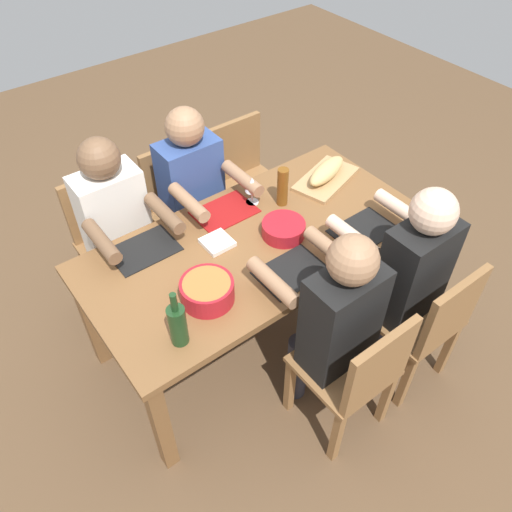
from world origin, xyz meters
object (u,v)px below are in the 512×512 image
chair_far_right (245,177)px  diner_near_right (407,270)px  chair_near_center (357,372)px  diner_far_center (195,191)px  diner_near_center (334,318)px  serving_bowl_salad (284,228)px  bread_loaf (327,171)px  dining_table (256,253)px  cutting_board (326,179)px  wine_bottle (178,324)px  chair_near_right (426,321)px  wine_glass (252,185)px  diner_far_left (119,225)px  chair_far_left (111,236)px  serving_bowl_fruit (207,290)px  chair_far_center (182,204)px  beer_bottle (283,187)px  napkin_stack (217,242)px

chair_far_right → diner_near_right: size_ratio=0.71×
chair_near_center → diner_far_center: (-0.00, 1.33, 0.21)m
diner_near_center → serving_bowl_salad: diner_near_center is taller
diner_far_center → bread_loaf: (0.62, -0.41, 0.11)m
dining_table → cutting_board: cutting_board is taller
dining_table → wine_bottle: (-0.62, -0.30, 0.20)m
chair_near_right → cutting_board: bearing=81.3°
bread_loaf → wine_bottle: size_ratio=1.10×
chair_near_center → wine_glass: size_ratio=5.12×
diner_far_left → wine_glass: (0.65, -0.32, 0.16)m
chair_near_center → serving_bowl_salad: (0.14, 0.71, 0.30)m
chair_far_right → chair_far_left: (-0.96, 0.00, 0.00)m
chair_far_right → dining_table: bearing=-122.5°
diner_near_right → bread_loaf: diner_near_right is taller
serving_bowl_fruit → diner_far_center: bearing=61.7°
chair_far_center → diner_far_center: diner_far_center is taller
chair_near_center → beer_bottle: bearing=72.2°
chair_far_right → serving_bowl_fruit: (-0.89, -0.93, 0.32)m
serving_bowl_fruit → napkin_stack: size_ratio=1.72×
serving_bowl_fruit → cutting_board: (1.03, 0.34, -0.05)m
cutting_board → dining_table: bearing=-165.5°
serving_bowl_fruit → diner_far_left: bearing=96.0°
diner_near_right → diner_far_left: (-0.96, 1.15, 0.00)m
chair_near_center → napkin_stack: chair_near_center is taller
diner_far_center → cutting_board: size_ratio=3.00×
dining_table → cutting_board: 0.65m
chair_near_right → chair_far_center: (-0.48, 1.52, 0.00)m
chair_far_left → serving_bowl_salad: 1.06m
bread_loaf → beer_bottle: beer_bottle is taller
chair_far_center → chair_near_center: bearing=-90.0°
chair_near_right → diner_near_center: diner_near_center is taller
wine_bottle → diner_near_right: bearing=-14.2°
diner_near_center → dining_table: bearing=90.0°
diner_far_center → napkin_stack: diner_far_center is taller
cutting_board → napkin_stack: 0.80m
diner_near_right → bread_loaf: bearing=79.1°
wine_glass → cutting_board: bearing=-11.4°
diner_far_center → wine_bottle: bearing=-125.5°
chair_far_left → wine_bottle: wine_bottle is taller
beer_bottle → chair_far_center: bearing=115.7°
serving_bowl_fruit → chair_far_right: bearing=46.5°
napkin_stack → dining_table: bearing=-29.0°
chair_near_center → wine_bottle: (-0.62, 0.46, 0.37)m
chair_far_left → beer_bottle: (0.77, -0.61, 0.37)m
chair_far_left → napkin_stack: chair_far_left is taller
chair_far_right → cutting_board: (0.14, -0.60, 0.27)m
serving_bowl_fruit → chair_near_right: bearing=-33.3°
diner_near_center → cutting_board: size_ratio=3.00×
diner_near_center → serving_bowl_salad: 0.55m
diner_near_center → cutting_board: bearing=49.7°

